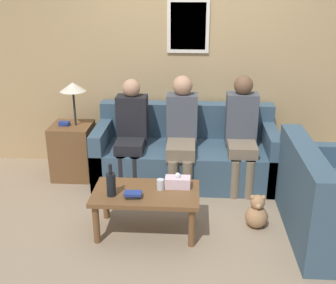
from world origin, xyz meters
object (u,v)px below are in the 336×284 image
(coffee_table, at_px, (146,198))
(person_middle, at_px, (182,129))
(couch_side, at_px, (333,205))
(teddy_bear, at_px, (257,213))
(wine_bottle, at_px, (111,184))
(couch_main, at_px, (185,154))
(drinking_glass, at_px, (160,184))
(person_left, at_px, (131,129))
(person_right, at_px, (242,129))

(coffee_table, xyz_separation_m, person_middle, (0.28, 1.02, 0.31))
(couch_side, height_order, teddy_bear, couch_side)
(wine_bottle, relative_size, teddy_bear, 0.90)
(couch_main, distance_m, drinking_glass, 1.14)
(person_left, distance_m, person_right, 1.22)
(wine_bottle, relative_size, drinking_glass, 3.05)
(couch_main, relative_size, wine_bottle, 6.80)
(coffee_table, relative_size, person_left, 0.81)
(coffee_table, relative_size, person_right, 0.78)
(person_middle, bearing_deg, couch_main, 72.62)
(person_right, bearing_deg, drinking_glass, -129.60)
(drinking_glass, distance_m, person_right, 1.29)
(person_left, bearing_deg, coffee_table, -74.94)
(coffee_table, xyz_separation_m, person_left, (-0.28, 1.03, 0.29))
(coffee_table, xyz_separation_m, wine_bottle, (-0.29, -0.09, 0.18))
(couch_side, relative_size, person_middle, 1.09)
(couch_main, relative_size, person_left, 1.73)
(couch_side, height_order, coffee_table, couch_side)
(teddy_bear, bearing_deg, person_right, 95.35)
(wine_bottle, xyz_separation_m, drinking_glass, (0.42, 0.14, -0.06))
(couch_main, bearing_deg, person_right, -11.60)
(person_right, bearing_deg, wine_bottle, -137.68)
(couch_side, relative_size, wine_bottle, 4.43)
(couch_side, relative_size, drinking_glass, 13.50)
(couch_side, bearing_deg, coffee_table, 92.21)
(couch_side, distance_m, coffee_table, 1.68)
(coffee_table, height_order, wine_bottle, wine_bottle)
(drinking_glass, bearing_deg, couch_main, 79.78)
(wine_bottle, bearing_deg, drinking_glass, 18.45)
(person_left, height_order, person_middle, person_middle)
(couch_main, bearing_deg, wine_bottle, -116.41)
(couch_side, height_order, drinking_glass, couch_side)
(wine_bottle, xyz_separation_m, teddy_bear, (1.32, 0.23, -0.38))
(couch_main, bearing_deg, coffee_table, -105.77)
(coffee_table, distance_m, wine_bottle, 0.35)
(coffee_table, xyz_separation_m, person_right, (0.94, 1.03, 0.32))
(couch_main, bearing_deg, teddy_bear, -55.64)
(person_left, xyz_separation_m, person_middle, (0.56, -0.01, 0.02))
(couch_side, relative_size, person_left, 1.12)
(couch_main, distance_m, teddy_bear, 1.25)
(coffee_table, distance_m, teddy_bear, 1.06)
(couch_side, height_order, person_middle, person_middle)
(drinking_glass, height_order, person_right, person_right)
(couch_main, height_order, person_middle, person_middle)
(couch_main, bearing_deg, person_left, -167.64)
(coffee_table, distance_m, person_right, 1.43)
(drinking_glass, bearing_deg, person_left, 112.43)
(couch_main, height_order, wine_bottle, couch_main)
(drinking_glass, relative_size, person_left, 0.08)
(couch_side, bearing_deg, person_middle, 55.58)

